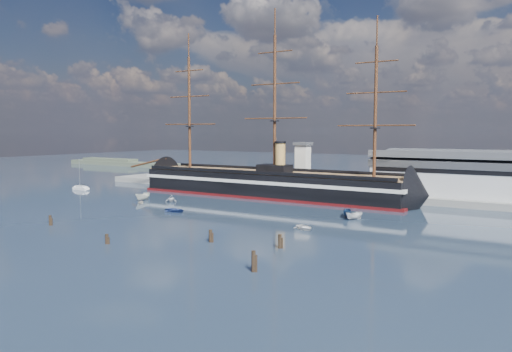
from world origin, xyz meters
The scene contains 19 objects.
ground centered at (0.00, 40.00, 0.00)m, with size 600.00×600.00×0.00m, color #1C2E42.
quay centered at (10.00, 76.00, 0.00)m, with size 180.00×18.00×2.00m, color slate.
warehouse centered at (58.00, 80.00, 7.98)m, with size 63.00×21.00×11.60m.
quay_tower centered at (3.00, 73.00, 9.75)m, with size 5.00×5.00×15.00m.
shoreline centered at (-139.23, 135.00, 1.45)m, with size 120.00×10.00×4.00m.
warship centered at (-4.00, 60.00, 4.04)m, with size 112.92×16.77×53.94m.
sailboat centered at (-67.38, 40.07, 0.70)m, with size 6.92×2.25×10.96m.
motorboat_a centered at (-29.55, 32.35, 0.00)m, with size 6.87×2.52×2.75m, color silver.
motorboat_b centered at (-7.33, 21.48, 0.00)m, with size 3.41×1.36×1.59m, color navy.
motorboat_c centered at (35.58, 35.32, 0.00)m, with size 5.57×2.04×2.23m, color silver.
motorboat_d centered at (-20.59, 34.86, 0.00)m, with size 6.15×2.67×2.26m, color silver.
motorboat_e centered at (31.11, 18.60, 0.00)m, with size 3.11×1.24×1.45m, color silver.
motorboat_f centered at (33.03, 37.58, 0.00)m, with size 5.87×2.15×2.35m, color navy.
motorboat_g centered at (-25.58, 27.61, 0.00)m, with size 3.38×1.46×1.24m, color beige.
piling_near_left centered at (-18.46, -6.85, 0.00)m, with size 0.64×0.64×2.92m, color black.
piling_near_mid centered at (6.32, -12.68, 0.00)m, with size 0.64×0.64×2.55m, color black.
piling_near_right centered at (21.55, -1.34, 0.00)m, with size 0.64×0.64×3.08m, color black.
piling_far_right centered at (34.88, 1.34, 0.00)m, with size 0.64×0.64×3.21m, color black.
piling_extra centered at (38.91, -13.64, 0.00)m, with size 0.64×0.64×3.87m, color black.
Camera 1 is at (77.56, -74.22, 20.71)m, focal length 35.00 mm.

